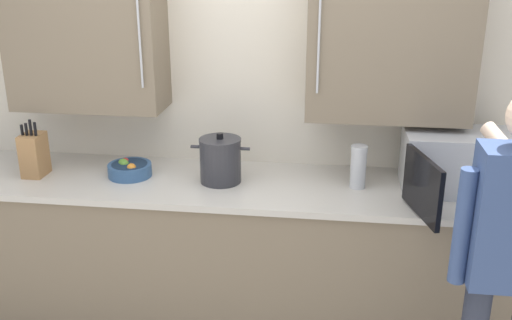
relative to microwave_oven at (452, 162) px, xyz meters
name	(u,v)px	position (x,y,z in m)	size (l,w,h in m)	color
back_wall_tiled	(238,68)	(-1.16, 0.29, 0.40)	(4.08, 0.44, 2.84)	beige
counter_unit	(231,257)	(-1.16, -0.03, -0.62)	(3.47, 0.68, 0.93)	#756651
microwave_oven	(452,162)	(0.00, 0.00, 0.00)	(0.57, 0.73, 0.31)	#B7BABF
stock_pot	(220,160)	(-1.21, -0.04, -0.03)	(0.32, 0.23, 0.27)	#2D2D33
fruit_bowl	(130,169)	(-1.73, -0.02, -0.11)	(0.24, 0.24, 0.09)	#335684
knife_block	(34,154)	(-2.25, -0.08, -0.03)	(0.11, 0.15, 0.33)	#A37547
thermos_flask	(358,167)	(-0.48, -0.02, -0.04)	(0.09, 0.09, 0.23)	#B7BABF
person_figure	(510,253)	(0.10, -0.77, -0.10)	(0.44, 0.59, 1.66)	#282D3D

